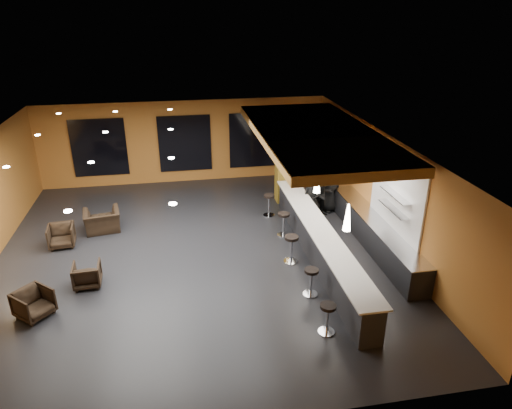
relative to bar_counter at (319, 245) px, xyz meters
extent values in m
cube|color=black|center=(-3.65, 1.00, -0.55)|extent=(12.00, 13.00, 0.10)
cube|color=black|center=(-3.65, 1.00, 3.05)|extent=(12.00, 13.00, 0.10)
cube|color=#A76425|center=(-3.65, 7.55, 1.25)|extent=(12.00, 0.10, 3.50)
cube|color=#A76425|center=(-3.65, -5.55, 1.25)|extent=(12.00, 0.10, 3.50)
cube|color=#A76425|center=(2.40, 1.00, 1.25)|extent=(0.10, 13.00, 3.50)
cube|color=#A57030|center=(0.35, 2.00, 2.86)|extent=(3.60, 8.00, 0.28)
cube|color=black|center=(-7.15, 7.44, 1.20)|extent=(2.20, 0.06, 2.40)
cube|color=black|center=(-3.65, 7.44, 1.20)|extent=(2.20, 0.06, 2.40)
cube|color=black|center=(-0.65, 7.44, 1.20)|extent=(2.20, 0.06, 2.40)
cube|color=white|center=(2.31, 0.00, 1.50)|extent=(0.06, 3.20, 2.40)
cube|color=black|center=(0.00, 0.00, 0.00)|extent=(0.60, 8.00, 1.00)
cube|color=beige|center=(0.00, 0.00, 0.52)|extent=(0.78, 8.10, 0.05)
cube|color=black|center=(2.00, 0.50, -0.07)|extent=(0.70, 6.00, 0.86)
cube|color=silver|center=(2.00, 0.50, 0.39)|extent=(0.72, 6.00, 0.03)
cube|color=silver|center=(2.17, -0.20, 1.10)|extent=(0.30, 1.50, 0.03)
cube|color=silver|center=(2.17, -0.20, 1.55)|extent=(0.30, 1.50, 0.03)
cube|color=olive|center=(0.00, 4.60, 1.25)|extent=(0.60, 0.60, 3.50)
cone|color=white|center=(0.00, -2.00, 1.85)|extent=(0.20, 0.20, 0.70)
cone|color=white|center=(0.00, 0.50, 1.85)|extent=(0.20, 0.20, 0.70)
cone|color=white|center=(0.00, 3.00, 1.85)|extent=(0.20, 0.20, 0.70)
imported|color=black|center=(0.53, 2.57, 0.35)|extent=(0.72, 0.58, 1.71)
imported|color=black|center=(1.05, 2.96, 0.33)|extent=(0.94, 0.81, 1.67)
imported|color=black|center=(1.47, 3.38, 0.44)|extent=(1.08, 0.92, 1.87)
imported|color=black|center=(-7.75, -1.39, -0.14)|extent=(1.10, 1.10, 0.72)
imported|color=black|center=(-6.67, -0.22, -0.16)|extent=(0.76, 0.78, 0.67)
imported|color=black|center=(-7.82, 2.25, -0.14)|extent=(0.86, 0.88, 0.73)
imported|color=black|center=(-6.67, 3.13, -0.12)|extent=(1.31, 1.19, 0.76)
cylinder|color=silver|center=(-0.81, -3.28, -0.49)|extent=(0.40, 0.40, 0.03)
cylinder|color=silver|center=(-0.81, -3.28, -0.13)|extent=(0.07, 0.07, 0.69)
cylinder|color=black|center=(-0.81, -3.28, 0.24)|extent=(0.38, 0.38, 0.08)
cylinder|color=silver|center=(-0.75, -1.74, -0.49)|extent=(0.40, 0.40, 0.03)
cylinder|color=silver|center=(-0.75, -1.74, -0.13)|extent=(0.07, 0.07, 0.69)
cylinder|color=black|center=(-0.75, -1.74, 0.24)|extent=(0.38, 0.38, 0.08)
cylinder|color=silver|center=(-0.85, 0.00, -0.48)|extent=(0.44, 0.44, 0.03)
cylinder|color=silver|center=(-0.85, 0.00, -0.09)|extent=(0.08, 0.08, 0.77)
cylinder|color=black|center=(-0.85, 0.00, 0.32)|extent=(0.42, 0.42, 0.09)
cylinder|color=silver|center=(-0.68, 1.72, -0.48)|extent=(0.41, 0.41, 0.03)
cylinder|color=silver|center=(-0.68, 1.72, -0.12)|extent=(0.07, 0.07, 0.72)
cylinder|color=black|center=(-0.68, 1.72, 0.27)|extent=(0.39, 0.39, 0.08)
cylinder|color=silver|center=(-0.84, 3.33, -0.48)|extent=(0.41, 0.41, 0.03)
cylinder|color=silver|center=(-0.84, 3.33, -0.12)|extent=(0.07, 0.07, 0.73)
cylinder|color=black|center=(-0.84, 3.33, 0.28)|extent=(0.39, 0.39, 0.08)
camera|label=1|loc=(-3.98, -11.51, 6.64)|focal=32.00mm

